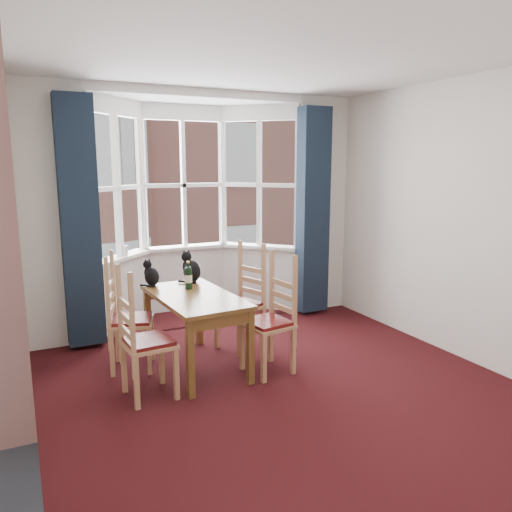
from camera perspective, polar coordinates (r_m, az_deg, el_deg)
floor at (r=4.38m, az=4.73°, el=-16.12°), size 4.50×4.50×0.00m
ceiling at (r=4.00m, az=5.39°, el=22.57°), size 4.50×4.50×0.00m
wall_left at (r=3.41m, az=-25.26°, el=-0.01°), size 0.00×4.50×4.50m
wall_right at (r=5.26m, az=24.18°, el=3.49°), size 0.00×4.50×4.50m
wall_back_pier_left at (r=5.65m, az=-22.03°, el=4.08°), size 0.70×0.12×2.80m
wall_back_pier_right at (r=6.72m, az=7.38°, el=5.69°), size 0.70×0.12×2.80m
bay_window at (r=6.46m, az=-7.56°, el=5.49°), size 2.76×0.94×2.80m
curtain_left at (r=5.50m, az=-19.48°, el=3.56°), size 0.38×0.22×2.60m
curtain_right at (r=6.45m, az=6.52°, el=5.06°), size 0.38×0.22×2.60m
dining_table at (r=4.82m, az=-7.03°, el=-5.61°), size 0.76×1.30×0.73m
chair_left_near at (r=4.33m, az=-13.34°, el=-9.90°), size 0.43×0.45×0.92m
chair_left_far at (r=4.98m, az=-15.08°, el=-7.26°), size 0.51×0.52×0.92m
chair_right_near at (r=4.79m, az=2.22°, el=-7.60°), size 0.46×0.48×0.92m
chair_right_far at (r=5.38m, az=-1.17°, el=-5.51°), size 0.51×0.53×0.92m
cat_left at (r=5.21m, az=-11.88°, el=-2.15°), size 0.21×0.23×0.28m
cat_right at (r=5.31m, az=-7.42°, el=-1.51°), size 0.25×0.29×0.34m
wine_bottle at (r=4.99m, az=-7.72°, el=-2.38°), size 0.07×0.07×0.28m
candle_tall at (r=6.16m, az=-14.70°, el=0.60°), size 0.06×0.06×0.13m
street at (r=36.55m, az=-21.93°, el=-2.73°), size 80.00×80.00×0.00m
tenement_building at (r=17.49m, az=-19.35°, el=8.84°), size 18.40×7.80×15.20m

